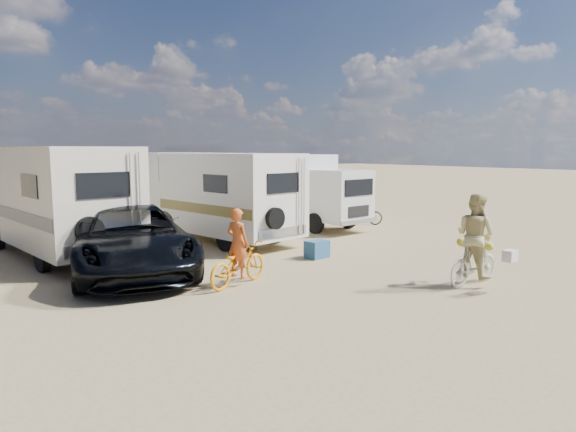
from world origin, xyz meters
TOP-DOWN VIEW (x-y plane):
  - ground at (0.00, 0.00)m, footprint 140.00×140.00m
  - rv_main at (-0.45, 6.52)m, footprint 3.12×7.17m
  - rv_left at (-5.25, 6.92)m, footprint 2.96×6.86m
  - box_truck at (3.79, 7.19)m, footprint 2.47×6.47m
  - dark_suv at (-4.39, 3.46)m, footprint 4.21×6.41m
  - bike_man at (-2.97, 0.81)m, footprint 1.94×1.19m
  - bike_woman at (1.25, -2.37)m, footprint 1.68×0.50m
  - rider_man at (-2.97, 0.81)m, footprint 0.53×0.66m
  - rider_woman at (1.25, -2.37)m, footprint 0.72×0.92m
  - bike_parked at (5.89, 5.68)m, footprint 1.67×1.43m
  - cooler at (0.33, 1.94)m, footprint 0.65×0.49m
  - crate at (-0.18, 4.14)m, footprint 0.54×0.54m

SIDE VIEW (x-z plane):
  - ground at x=0.00m, z-range 0.00..0.00m
  - crate at x=-0.18m, z-range 0.00..0.39m
  - cooler at x=0.33m, z-range 0.00..0.49m
  - bike_parked at x=5.89m, z-range 0.00..0.87m
  - bike_man at x=-2.97m, z-range 0.00..0.96m
  - bike_woman at x=1.25m, z-range 0.00..1.01m
  - rider_man at x=-2.97m, z-range 0.00..1.56m
  - dark_suv at x=-4.39m, z-range 0.00..1.64m
  - rider_woman at x=1.25m, z-range 0.00..1.87m
  - box_truck at x=3.79m, z-range 0.00..2.82m
  - rv_main at x=-0.45m, z-range 0.00..2.89m
  - rv_left at x=-5.25m, z-range 0.00..3.08m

